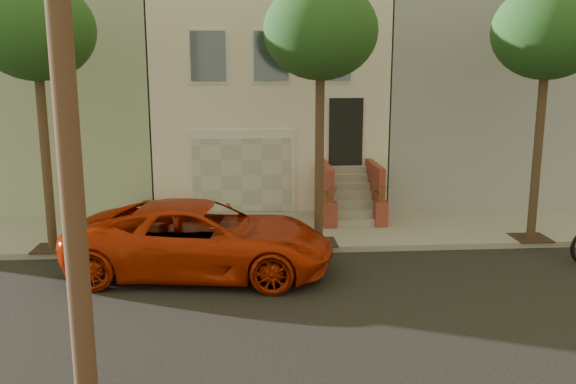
{
  "coord_description": "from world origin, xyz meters",
  "views": [
    {
      "loc": [
        -0.88,
        -10.89,
        4.61
      ],
      "look_at": [
        0.17,
        3.0,
        1.65
      ],
      "focal_mm": 38.53,
      "sensor_mm": 36.0,
      "label": 1
    }
  ],
  "objects": [
    {
      "name": "ground",
      "position": [
        0.0,
        0.0,
        0.0
      ],
      "size": [
        90.0,
        90.0,
        0.0
      ],
      "primitive_type": "plane",
      "color": "black",
      "rests_on": "ground"
    },
    {
      "name": "sidewalk",
      "position": [
        0.0,
        5.35,
        0.07
      ],
      "size": [
        40.0,
        3.7,
        0.15
      ],
      "primitive_type": "cube",
      "color": "gray",
      "rests_on": "ground"
    },
    {
      "name": "house_row",
      "position": [
        0.0,
        11.19,
        3.64
      ],
      "size": [
        33.1,
        11.7,
        7.0
      ],
      "color": "beige",
      "rests_on": "sidewalk"
    },
    {
      "name": "tree_left",
      "position": [
        -5.5,
        3.9,
        5.26
      ],
      "size": [
        2.7,
        2.57,
        6.3
      ],
      "color": "#2D2116",
      "rests_on": "sidewalk"
    },
    {
      "name": "tree_mid",
      "position": [
        1.0,
        3.9,
        5.26
      ],
      "size": [
        2.7,
        2.57,
        6.3
      ],
      "color": "#2D2116",
      "rests_on": "sidewalk"
    },
    {
      "name": "tree_right",
      "position": [
        6.5,
        3.9,
        5.26
      ],
      "size": [
        2.7,
        2.57,
        6.3
      ],
      "color": "#2D2116",
      "rests_on": "sidewalk"
    },
    {
      "name": "pickup_truck",
      "position": [
        -1.79,
        2.23,
        0.8
      ],
      "size": [
        6.06,
        3.39,
        1.6
      ],
      "primitive_type": "imported",
      "rotation": [
        0.0,
        0.0,
        1.44
      ],
      "color": "#BA2706",
      "rests_on": "ground"
    }
  ]
}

